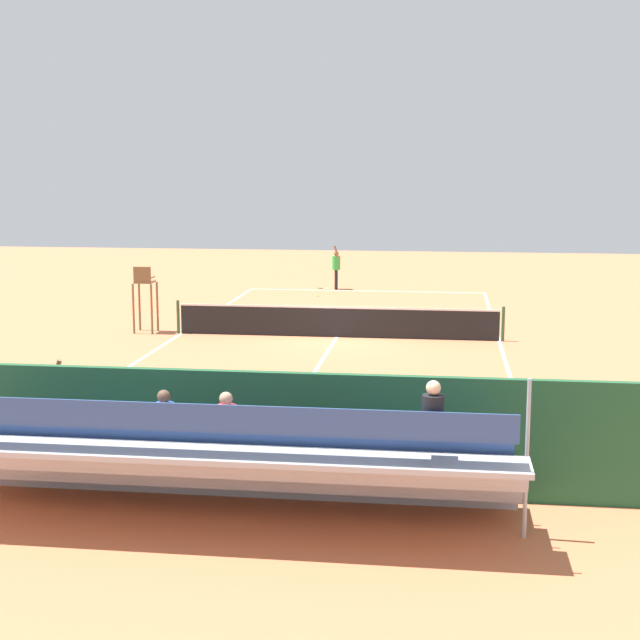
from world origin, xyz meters
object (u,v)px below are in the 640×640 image
Objects in this scene: umpire_chair at (144,292)px; tennis_ball_near at (318,296)px; tennis_net at (337,321)px; courtside_bench at (405,449)px; tennis_player at (336,266)px; equipment_bag at (286,468)px; tennis_racket at (326,289)px; bleacher_stand at (225,460)px; line_judge at (51,412)px.

umpire_chair is 32.42× the size of tennis_ball_near.
tennis_net is 13.54m from courtside_bench.
equipment_bag is at bearing 94.62° from tennis_player.
tennis_player reaches higher than tennis_net.
tennis_ball_near is (0.04, 2.40, 0.02)m from tennis_racket.
tennis_racket is at bearing -86.05° from bleacher_stand.
bleacher_stand is 5.03× the size of courtside_bench.
line_judge is at bearing 75.25° from tennis_net.
tennis_net is 9.25m from tennis_ball_near.
equipment_bag is (-0.60, -1.93, -0.74)m from bleacher_stand.
courtside_bench is (-8.89, 13.31, -0.76)m from umpire_chair.
line_judge is at bearing 84.97° from tennis_player.
umpire_chair reaches higher than tennis_ball_near.
tennis_net reaches higher than tennis_ball_near.
line_judge is (1.73, 24.83, 1.00)m from tennis_racket.
tennis_net is 5.72× the size of courtside_bench.
courtside_bench is at bearing 123.74° from umpire_chair.
tennis_ball_near is (1.88, -24.38, -0.88)m from bleacher_stand.
tennis_racket is at bearing -81.12° from tennis_net.
tennis_net is 13.42m from equipment_bag.
tennis_player is 1.10m from tennis_racket.
bleacher_stand is 16.60m from umpire_chair.
bleacher_stand is at bearing 90.21° from tennis_net.
courtside_bench is 2.00× the size of equipment_bag.
umpire_chair is at bearing 64.12° from tennis_ball_near.
tennis_player is at bearing 172.77° from tennis_racket.
bleacher_stand is 26.76m from tennis_player.
tennis_player is (4.03, -24.66, 0.46)m from courtside_bench.
bleacher_stand is 4.23× the size of umpire_chair.
tennis_ball_near is (4.52, -22.32, -0.53)m from courtside_bench.
line_judge is at bearing -28.50° from bleacher_stand.
bleacher_stand is 4.70× the size of line_judge.
tennis_net is 156.06× the size of tennis_ball_near.
tennis_player is 2.58m from tennis_ball_near.
tennis_player is 1.00× the size of line_judge.
courtside_bench reaches higher than tennis_racket.
tennis_net is 13.85m from line_judge.
tennis_ball_near is 0.03× the size of line_judge.
courtside_bench is 6.23m from line_judge.
tennis_player is at bearing -87.00° from bleacher_stand.
tennis_net is at bearing -78.55° from courtside_bench.
tennis_ball_near is at bearing -85.58° from bleacher_stand.
bleacher_stand is 24.47m from tennis_ball_near.
line_judge is at bearing 1.04° from courtside_bench.
courtside_bench is 2.07m from equipment_bag.
tennis_racket is at bearing -7.23° from tennis_player.
equipment_bag is at bearing 179.79° from line_judge.
tennis_net is 11.60m from tennis_racket.
umpire_chair is 2.38× the size of equipment_bag.
bleacher_stand reaches higher than tennis_player.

